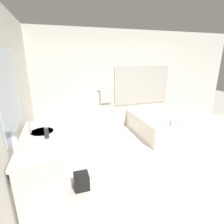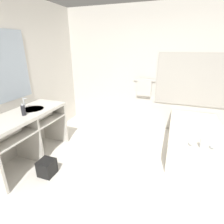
% 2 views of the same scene
% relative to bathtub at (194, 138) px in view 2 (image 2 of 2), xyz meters
% --- Properties ---
extents(ground_plane, '(16.00, 16.00, 0.00)m').
position_rel_bathtub_xyz_m(ground_plane, '(-0.81, -1.38, -0.28)').
color(ground_plane, silver).
rests_on(ground_plane, ground).
extents(wall_back_with_blinds, '(7.40, 0.13, 2.70)m').
position_rel_bathtub_xyz_m(wall_back_with_blinds, '(-0.78, 0.85, 1.07)').
color(wall_back_with_blinds, silver).
rests_on(wall_back_with_blinds, ground_plane).
extents(vanity_counter, '(0.62, 1.48, 0.87)m').
position_rel_bathtub_xyz_m(vanity_counter, '(-2.69, -1.21, 0.36)').
color(vanity_counter, silver).
rests_on(vanity_counter, ground_plane).
extents(sink_faucet, '(0.09, 0.04, 0.18)m').
position_rel_bathtub_xyz_m(sink_faucet, '(-2.86, -1.02, 0.68)').
color(sink_faucet, silver).
rests_on(sink_faucet, vanity_counter).
extents(bathtub, '(0.90, 1.61, 0.63)m').
position_rel_bathtub_xyz_m(bathtub, '(0.00, 0.00, 0.00)').
color(bathtub, silver).
rests_on(bathtub, ground_plane).
extents(soap_dispenser, '(0.06, 0.06, 0.19)m').
position_rel_bathtub_xyz_m(soap_dispenser, '(-2.60, -1.29, 0.68)').
color(soap_dispenser, '#28282D').
rests_on(soap_dispenser, vanity_counter).
extents(waste_bin, '(0.23, 0.23, 0.25)m').
position_rel_bathtub_xyz_m(waste_bin, '(-2.16, -1.46, -0.15)').
color(waste_bin, black).
rests_on(waste_bin, ground_plane).
extents(bath_mat, '(0.48, 0.64, 0.02)m').
position_rel_bathtub_xyz_m(bath_mat, '(-0.10, -1.19, -0.27)').
color(bath_mat, white).
rests_on(bath_mat, ground_plane).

